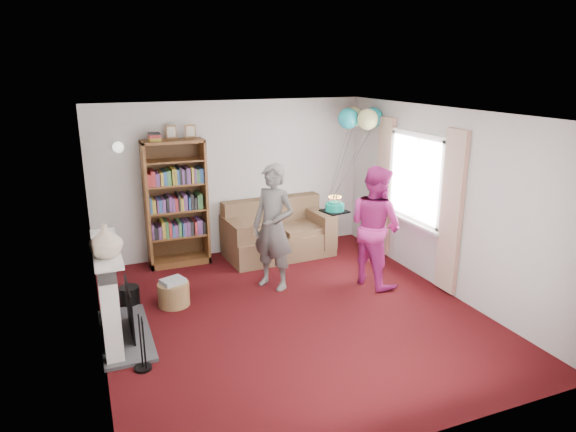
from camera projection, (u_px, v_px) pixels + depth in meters
name	position (u px, v px, depth m)	size (l,w,h in m)	color
ground	(291.00, 313.00, 6.50)	(5.00, 5.00, 0.00)	#34070A
wall_back	(233.00, 178.00, 8.38)	(4.50, 0.02, 2.50)	silver
wall_left	(91.00, 242.00, 5.33)	(0.02, 5.00, 2.50)	silver
wall_right	(445.00, 201.00, 6.97)	(0.02, 5.00, 2.50)	silver
ceiling	(292.00, 113.00, 5.80)	(4.50, 5.00, 0.01)	white
fireplace	(114.00, 297.00, 5.77)	(0.55, 1.80, 1.12)	#3F3F42
window_bay	(415.00, 195.00, 7.50)	(0.14, 2.02, 2.20)	white
wall_sconce	(118.00, 147.00, 7.44)	(0.16, 0.23, 0.16)	gold
bookcase	(176.00, 204.00, 7.92)	(0.93, 0.42, 2.17)	#472B14
sofa	(277.00, 234.00, 8.47)	(1.70, 0.90, 0.90)	brown
wicker_basket	(174.00, 293.00, 6.68)	(0.41, 0.41, 0.37)	olive
person_striped	(273.00, 227.00, 7.06)	(0.64, 0.42, 1.76)	black
person_magenta	(375.00, 226.00, 7.19)	(0.83, 0.65, 1.71)	#B6247B
birthday_cake	(335.00, 207.00, 7.10)	(0.32, 0.32, 0.22)	black
balloons	(360.00, 118.00, 8.11)	(0.96, 0.77, 1.72)	#3F3F3F
mantel_vase	(106.00, 240.00, 5.24)	(0.34, 0.34, 0.35)	beige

